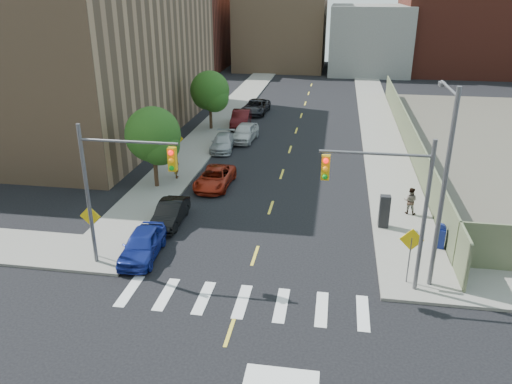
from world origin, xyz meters
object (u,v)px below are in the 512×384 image
(parked_car_red, at_px, (215,178))
(pedestrian_east, at_px, (410,201))
(parked_car_white, at_px, (245,132))
(payphone, at_px, (384,211))
(parked_car_black, at_px, (170,213))
(parked_car_grey, at_px, (256,107))
(parked_car_maroon, at_px, (241,119))
(mailbox, at_px, (440,236))
(parked_car_silver, at_px, (223,142))
(parked_car_blue, at_px, (142,244))
(pedestrian_west, at_px, (176,166))

(parked_car_red, distance_m, pedestrian_east, 12.69)
(parked_car_white, bearing_deg, payphone, -50.97)
(parked_car_black, distance_m, pedestrian_east, 13.93)
(parked_car_grey, bearing_deg, parked_car_black, -88.15)
(parked_car_black, relative_size, parked_car_white, 0.86)
(parked_car_white, bearing_deg, pedestrian_east, -43.25)
(parked_car_maroon, distance_m, mailbox, 26.85)
(parked_car_silver, relative_size, parked_car_grey, 0.84)
(parked_car_silver, distance_m, mailbox, 20.93)
(parked_car_black, distance_m, parked_car_red, 6.05)
(parked_car_blue, relative_size, parked_car_maroon, 0.87)
(parked_car_grey, distance_m, payphone, 28.50)
(parked_car_black, bearing_deg, parked_car_silver, 88.93)
(parked_car_red, distance_m, parked_car_silver, 8.28)
(parked_car_silver, xyz_separation_m, payphone, (12.06, -12.91, 0.44))
(parked_car_red, bearing_deg, pedestrian_west, 165.11)
(parked_car_red, xyz_separation_m, payphone, (10.76, -4.73, 0.44))
(parked_car_red, height_order, pedestrian_west, pedestrian_west)
(pedestrian_west, bearing_deg, parked_car_red, -125.52)
(payphone, bearing_deg, parked_car_red, 155.16)
(parked_car_silver, height_order, pedestrian_west, pedestrian_west)
(parked_car_black, height_order, parked_car_maroon, parked_car_maroon)
(parked_car_blue, distance_m, pedestrian_east, 15.45)
(parked_car_blue, xyz_separation_m, payphone, (12.06, 5.12, 0.38))
(parked_car_blue, xyz_separation_m, pedestrian_west, (-1.66, 10.74, 0.31))
(payphone, xyz_separation_m, pedestrian_east, (1.63, 2.02, -0.12))
(parked_car_black, xyz_separation_m, pedestrian_east, (13.55, 3.23, 0.32))
(payphone, bearing_deg, parked_car_silver, 131.94)
(parked_car_white, relative_size, payphone, 2.44)
(parked_car_maroon, height_order, pedestrian_east, pedestrian_east)
(parked_car_red, relative_size, parked_car_maroon, 0.96)
(parked_car_black, bearing_deg, pedestrian_east, 11.75)
(parked_car_grey, height_order, pedestrian_east, pedestrian_east)
(parked_car_grey, bearing_deg, pedestrian_west, -93.50)
(parked_car_black, distance_m, pedestrian_west, 7.07)
(parked_car_maroon, distance_m, parked_car_grey, 5.60)
(parked_car_silver, xyz_separation_m, parked_car_maroon, (0.07, 7.62, 0.15))
(parked_car_grey, relative_size, mailbox, 3.96)
(mailbox, distance_m, payphone, 3.32)
(parked_car_blue, bearing_deg, pedestrian_west, 94.57)
(parked_car_silver, bearing_deg, parked_car_grey, 82.73)
(mailbox, bearing_deg, parked_car_maroon, 135.17)
(parked_car_silver, height_order, mailbox, mailbox)
(parked_car_silver, relative_size, parked_car_maroon, 0.92)
(parked_car_white, bearing_deg, mailbox, -48.23)
(parked_car_white, bearing_deg, parked_car_black, -89.15)
(parked_car_maroon, relative_size, payphone, 2.56)
(parked_car_red, bearing_deg, mailbox, -24.85)
(pedestrian_west, bearing_deg, parked_car_maroon, -25.48)
(parked_car_grey, height_order, payphone, payphone)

